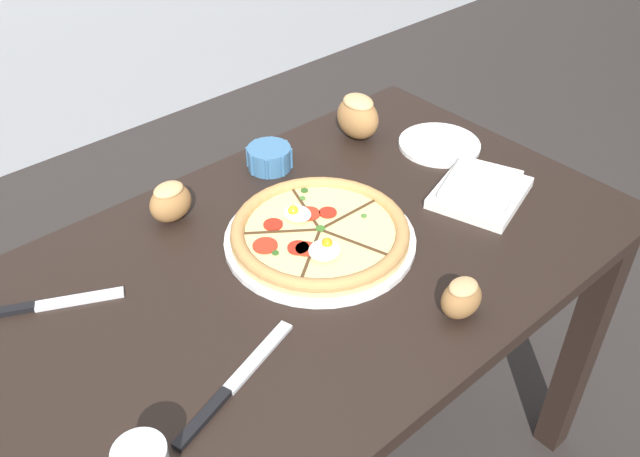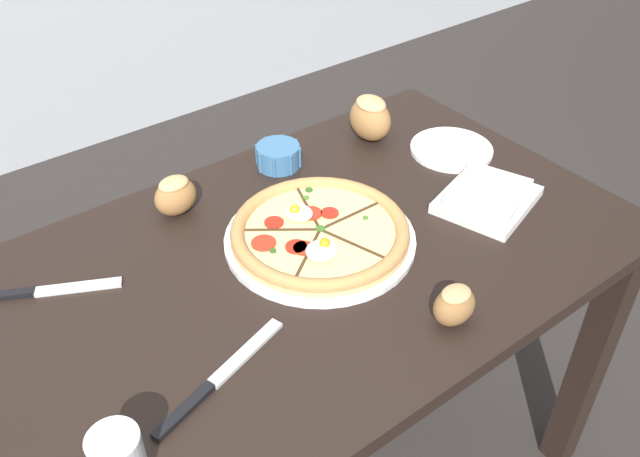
# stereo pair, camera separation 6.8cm
# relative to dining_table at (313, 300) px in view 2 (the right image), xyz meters

# --- Properties ---
(dining_table) EXTENTS (1.15, 0.71, 0.72)m
(dining_table) POSITION_rel_dining_table_xyz_m (0.00, 0.00, 0.00)
(dining_table) COLOR black
(dining_table) RESTS_ON ground_plane
(pizza) EXTENTS (0.34, 0.34, 0.05)m
(pizza) POSITION_rel_dining_table_xyz_m (0.03, 0.01, 0.14)
(pizza) COLOR white
(pizza) RESTS_ON dining_table
(ramekin_bowl) EXTENTS (0.10, 0.10, 0.05)m
(ramekin_bowl) POSITION_rel_dining_table_xyz_m (0.11, 0.27, 0.14)
(ramekin_bowl) COLOR teal
(ramekin_bowl) RESTS_ON dining_table
(napkin_folded) EXTENTS (0.22, 0.20, 0.04)m
(napkin_folded) POSITION_rel_dining_table_xyz_m (0.35, -0.09, 0.13)
(napkin_folded) COLOR silver
(napkin_folded) RESTS_ON dining_table
(bread_piece_near) EXTENTS (0.09, 0.07, 0.08)m
(bread_piece_near) POSITION_rel_dining_table_xyz_m (-0.13, 0.25, 0.16)
(bread_piece_near) COLOR #A3703D
(bread_piece_near) RESTS_ON dining_table
(bread_piece_mid) EXTENTS (0.07, 0.06, 0.07)m
(bread_piece_mid) POSITION_rel_dining_table_xyz_m (0.07, -0.27, 0.15)
(bread_piece_mid) COLOR olive
(bread_piece_mid) RESTS_ON dining_table
(bread_piece_far) EXTENTS (0.10, 0.12, 0.10)m
(bread_piece_far) POSITION_rel_dining_table_xyz_m (0.33, 0.24, 0.17)
(bread_piece_far) COLOR #A3703D
(bread_piece_far) RESTS_ON dining_table
(knife_main) EXTENTS (0.25, 0.09, 0.01)m
(knife_main) POSITION_rel_dining_table_xyz_m (-0.28, -0.15, 0.12)
(knife_main) COLOR silver
(knife_main) RESTS_ON dining_table
(knife_spare) EXTENTS (0.22, 0.12, 0.01)m
(knife_spare) POSITION_rel_dining_table_xyz_m (-0.41, 0.18, 0.12)
(knife_spare) COLOR silver
(knife_spare) RESTS_ON dining_table
(side_saucer) EXTENTS (0.18, 0.18, 0.01)m
(side_saucer) POSITION_rel_dining_table_xyz_m (0.44, 0.09, 0.12)
(side_saucer) COLOR white
(side_saucer) RESTS_ON dining_table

